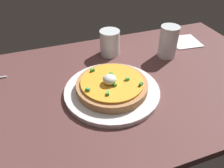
# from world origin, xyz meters

# --- Properties ---
(dining_table) EXTENTS (1.12, 0.65, 0.03)m
(dining_table) POSITION_xyz_m (0.00, 0.00, 0.01)
(dining_table) COLOR brown
(dining_table) RESTS_ON ground
(plate) EXTENTS (0.29, 0.29, 0.01)m
(plate) POSITION_xyz_m (-0.05, -0.04, 0.03)
(plate) COLOR white
(plate) RESTS_ON dining_table
(pizza) EXTENTS (0.22, 0.22, 0.06)m
(pizza) POSITION_xyz_m (-0.05, -0.04, 0.06)
(pizza) COLOR tan
(pizza) RESTS_ON plate
(cup_near) EXTENTS (0.08, 0.08, 0.10)m
(cup_near) POSITION_xyz_m (0.03, 0.19, 0.07)
(cup_near) COLOR silver
(cup_near) RESTS_ON dining_table
(cup_far) EXTENTS (0.07, 0.07, 0.12)m
(cup_far) POSITION_xyz_m (0.23, 0.10, 0.08)
(cup_far) COLOR silver
(cup_far) RESTS_ON dining_table
(napkin) EXTENTS (0.13, 0.13, 0.00)m
(napkin) POSITION_xyz_m (0.36, 0.17, 0.03)
(napkin) COLOR white
(napkin) RESTS_ON dining_table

